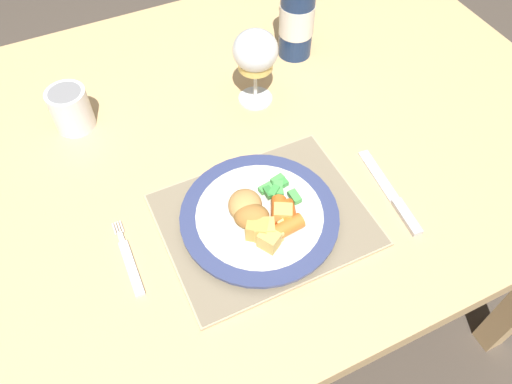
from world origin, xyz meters
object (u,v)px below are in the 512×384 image
dining_table (215,172)px  table_knife (394,198)px  drinking_cup (70,108)px  fork (130,263)px  wine_glass (255,54)px  dinner_plate (261,217)px  bottle (297,8)px

dining_table → table_knife: table_knife is taller
table_knife → drinking_cup: (-0.43, 0.39, 0.04)m
fork → wine_glass: size_ratio=0.92×
dinner_plate → wine_glass: size_ratio=1.64×
dining_table → dinner_plate: size_ratio=5.60×
fork → drinking_cup: bearing=90.6°
dining_table → dinner_plate: bearing=-89.4°
drinking_cup → fork: bearing=-89.4°
dinner_plate → bottle: 0.44m
wine_glass → drinking_cup: 0.34m
fork → bottle: size_ratio=0.49×
dinner_plate → dining_table: bearing=90.6°
dinner_plate → fork: (-0.21, 0.02, -0.01)m
dinner_plate → fork: dinner_plate is taller
fork → table_knife: bearing=-9.5°
table_knife → drinking_cup: 0.58m
dinner_plate → table_knife: dinner_plate is taller
table_knife → fork: bearing=170.5°
dining_table → fork: bearing=-139.3°
table_knife → bottle: size_ratio=0.66×
dinner_plate → bottle: (0.25, 0.36, 0.09)m
dining_table → drinking_cup: (-0.21, 0.15, 0.13)m
fork → drinking_cup: drinking_cup is taller
table_knife → wine_glass: (-0.10, 0.31, 0.10)m
wine_glass → bottle: 0.16m
dining_table → drinking_cup: 0.29m
table_knife → wine_glass: wine_glass is taller
wine_glass → fork: bearing=-143.0°
bottle → dining_table: bearing=-147.6°
dining_table → table_knife: size_ratio=7.47×
bottle → drinking_cup: bearing=-178.2°
dining_table → bottle: size_ratio=4.93×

